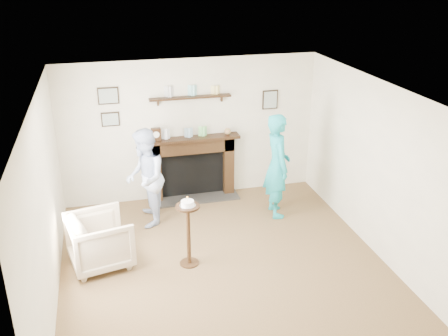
{
  "coord_description": "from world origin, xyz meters",
  "views": [
    {
      "loc": [
        -1.47,
        -5.69,
        4.02
      ],
      "look_at": [
        0.2,
        0.9,
        1.15
      ],
      "focal_mm": 40.0,
      "sensor_mm": 36.0,
      "label": 1
    }
  ],
  "objects_px": {
    "man": "(148,223)",
    "pedestal_table": "(188,223)",
    "armchair": "(103,263)",
    "woman": "(275,213)"
  },
  "relations": [
    {
      "from": "pedestal_table",
      "to": "woman",
      "type": "bearing_deg",
      "value": 33.88
    },
    {
      "from": "armchair",
      "to": "woman",
      "type": "relative_size",
      "value": 0.47
    },
    {
      "from": "pedestal_table",
      "to": "armchair",
      "type": "bearing_deg",
      "value": 165.72
    },
    {
      "from": "man",
      "to": "armchair",
      "type": "bearing_deg",
      "value": -30.85
    },
    {
      "from": "man",
      "to": "pedestal_table",
      "type": "height_order",
      "value": "pedestal_table"
    },
    {
      "from": "armchair",
      "to": "woman",
      "type": "xyz_separation_m",
      "value": [
        2.9,
        0.84,
        0.0
      ]
    },
    {
      "from": "woman",
      "to": "pedestal_table",
      "type": "bearing_deg",
      "value": 126.72
    },
    {
      "from": "man",
      "to": "woman",
      "type": "xyz_separation_m",
      "value": [
        2.14,
        -0.2,
        0.0
      ]
    },
    {
      "from": "armchair",
      "to": "pedestal_table",
      "type": "relative_size",
      "value": 0.78
    },
    {
      "from": "armchair",
      "to": "woman",
      "type": "height_order",
      "value": "woman"
    }
  ]
}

